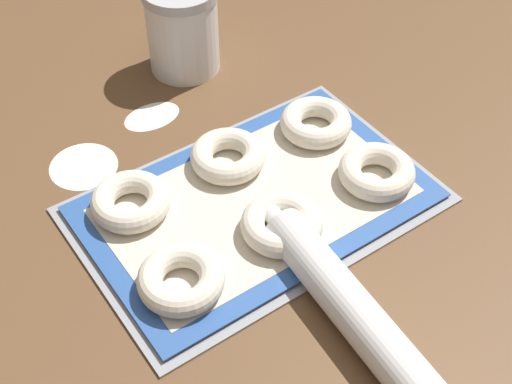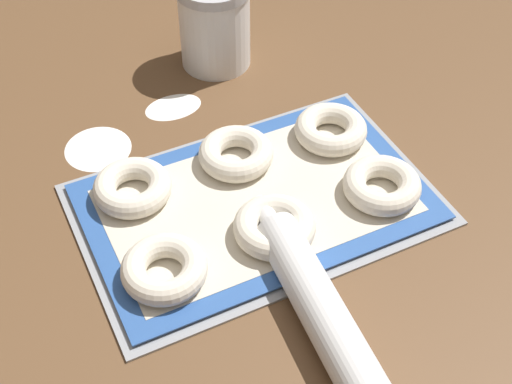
{
  "view_description": "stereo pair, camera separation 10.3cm",
  "coord_description": "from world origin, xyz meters",
  "px_view_note": "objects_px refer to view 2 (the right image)",
  "views": [
    {
      "loc": [
        -0.38,
        -0.53,
        0.71
      ],
      "look_at": [
        0.01,
        0.02,
        0.03
      ],
      "focal_mm": 50.0,
      "sensor_mm": 36.0,
      "label": 1
    },
    {
      "loc": [
        -0.29,
        -0.58,
        0.71
      ],
      "look_at": [
        0.01,
        0.02,
        0.03
      ],
      "focal_mm": 50.0,
      "sensor_mm": 36.0,
      "label": 2
    }
  ],
  "objects_px": {
    "bagel_front_right": "(382,185)",
    "rolling_pin": "(334,334)",
    "bagel_front_center": "(277,226)",
    "bagel_back_left": "(132,188)",
    "baking_tray": "(256,204)",
    "bagel_back_center": "(236,154)",
    "flour_canister": "(215,24)",
    "bagel_back_right": "(331,129)",
    "bagel_front_left": "(164,269)"
  },
  "relations": [
    {
      "from": "bagel_front_left",
      "to": "baking_tray",
      "type": "bearing_deg",
      "value": 23.45
    },
    {
      "from": "bagel_front_left",
      "to": "bagel_back_center",
      "type": "distance_m",
      "value": 0.22
    },
    {
      "from": "bagel_front_left",
      "to": "bagel_back_left",
      "type": "xyz_separation_m",
      "value": [
        0.01,
        0.15,
        0.0
      ]
    },
    {
      "from": "bagel_front_left",
      "to": "bagel_front_right",
      "type": "height_order",
      "value": "same"
    },
    {
      "from": "bagel_back_right",
      "to": "rolling_pin",
      "type": "relative_size",
      "value": 0.24
    },
    {
      "from": "bagel_front_right",
      "to": "bagel_back_right",
      "type": "xyz_separation_m",
      "value": [
        -0.0,
        0.13,
        0.0
      ]
    },
    {
      "from": "bagel_back_left",
      "to": "rolling_pin",
      "type": "bearing_deg",
      "value": -68.26
    },
    {
      "from": "bagel_front_right",
      "to": "bagel_back_center",
      "type": "relative_size",
      "value": 1.0
    },
    {
      "from": "bagel_back_center",
      "to": "bagel_front_center",
      "type": "bearing_deg",
      "value": -94.18
    },
    {
      "from": "bagel_front_right",
      "to": "flour_canister",
      "type": "relative_size",
      "value": 0.72
    },
    {
      "from": "bagel_front_center",
      "to": "bagel_back_left",
      "type": "height_order",
      "value": "same"
    },
    {
      "from": "bagel_back_left",
      "to": "bagel_front_right",
      "type": "bearing_deg",
      "value": -25.27
    },
    {
      "from": "bagel_front_center",
      "to": "bagel_back_center",
      "type": "relative_size",
      "value": 1.0
    },
    {
      "from": "bagel_front_center",
      "to": "bagel_back_right",
      "type": "bearing_deg",
      "value": 40.21
    },
    {
      "from": "bagel_back_center",
      "to": "bagel_back_right",
      "type": "bearing_deg",
      "value": -5.3
    },
    {
      "from": "baking_tray",
      "to": "rolling_pin",
      "type": "distance_m",
      "value": 0.24
    },
    {
      "from": "rolling_pin",
      "to": "bagel_front_right",
      "type": "bearing_deg",
      "value": 44.69
    },
    {
      "from": "bagel_front_center",
      "to": "flour_canister",
      "type": "xyz_separation_m",
      "value": [
        0.09,
        0.4,
        0.05
      ]
    },
    {
      "from": "baking_tray",
      "to": "bagel_back_left",
      "type": "bearing_deg",
      "value": 151.07
    },
    {
      "from": "bagel_front_left",
      "to": "bagel_back_right",
      "type": "xyz_separation_m",
      "value": [
        0.31,
        0.14,
        0.0
      ]
    },
    {
      "from": "bagel_front_center",
      "to": "rolling_pin",
      "type": "xyz_separation_m",
      "value": [
        -0.02,
        -0.17,
        0.0
      ]
    },
    {
      "from": "bagel_front_right",
      "to": "bagel_back_left",
      "type": "distance_m",
      "value": 0.34
    },
    {
      "from": "bagel_back_left",
      "to": "rolling_pin",
      "type": "height_order",
      "value": "rolling_pin"
    },
    {
      "from": "bagel_front_center",
      "to": "rolling_pin",
      "type": "bearing_deg",
      "value": -95.24
    },
    {
      "from": "bagel_back_left",
      "to": "bagel_back_right",
      "type": "bearing_deg",
      "value": -2.6
    },
    {
      "from": "bagel_front_center",
      "to": "bagel_front_right",
      "type": "xyz_separation_m",
      "value": [
        0.16,
        0.0,
        0.0
      ]
    },
    {
      "from": "bagel_back_center",
      "to": "flour_canister",
      "type": "distance_m",
      "value": 0.27
    },
    {
      "from": "bagel_front_left",
      "to": "bagel_back_right",
      "type": "relative_size",
      "value": 1.0
    },
    {
      "from": "flour_canister",
      "to": "bagel_front_right",
      "type": "bearing_deg",
      "value": -79.67
    },
    {
      "from": "baking_tray",
      "to": "bagel_front_left",
      "type": "bearing_deg",
      "value": -156.55
    },
    {
      "from": "bagel_back_center",
      "to": "bagel_back_right",
      "type": "relative_size",
      "value": 1.0
    },
    {
      "from": "bagel_front_right",
      "to": "rolling_pin",
      "type": "xyz_separation_m",
      "value": [
        -0.18,
        -0.18,
        0.0
      ]
    },
    {
      "from": "bagel_front_center",
      "to": "bagel_back_center",
      "type": "bearing_deg",
      "value": 85.82
    },
    {
      "from": "bagel_back_right",
      "to": "flour_canister",
      "type": "relative_size",
      "value": 0.72
    },
    {
      "from": "baking_tray",
      "to": "bagel_front_right",
      "type": "xyz_separation_m",
      "value": [
        0.16,
        -0.06,
        0.02
      ]
    },
    {
      "from": "flour_canister",
      "to": "rolling_pin",
      "type": "relative_size",
      "value": 0.33
    },
    {
      "from": "baking_tray",
      "to": "bagel_front_right",
      "type": "height_order",
      "value": "bagel_front_right"
    },
    {
      "from": "bagel_front_center",
      "to": "rolling_pin",
      "type": "height_order",
      "value": "rolling_pin"
    },
    {
      "from": "baking_tray",
      "to": "bagel_back_left",
      "type": "distance_m",
      "value": 0.17
    },
    {
      "from": "bagel_front_center",
      "to": "baking_tray",
      "type": "bearing_deg",
      "value": 87.56
    },
    {
      "from": "rolling_pin",
      "to": "bagel_front_left",
      "type": "bearing_deg",
      "value": 129.07
    },
    {
      "from": "bagel_back_right",
      "to": "flour_canister",
      "type": "distance_m",
      "value": 0.28
    },
    {
      "from": "bagel_front_center",
      "to": "bagel_back_left",
      "type": "xyz_separation_m",
      "value": [
        -0.14,
        0.15,
        0.0
      ]
    },
    {
      "from": "baking_tray",
      "to": "bagel_back_center",
      "type": "height_order",
      "value": "bagel_back_center"
    },
    {
      "from": "bagel_back_left",
      "to": "bagel_front_center",
      "type": "bearing_deg",
      "value": -45.74
    },
    {
      "from": "bagel_back_right",
      "to": "rolling_pin",
      "type": "bearing_deg",
      "value": -119.57
    },
    {
      "from": "bagel_back_left",
      "to": "rolling_pin",
      "type": "relative_size",
      "value": 0.24
    },
    {
      "from": "baking_tray",
      "to": "rolling_pin",
      "type": "relative_size",
      "value": 1.07
    },
    {
      "from": "bagel_back_center",
      "to": "rolling_pin",
      "type": "height_order",
      "value": "rolling_pin"
    },
    {
      "from": "baking_tray",
      "to": "bagel_front_left",
      "type": "height_order",
      "value": "bagel_front_left"
    }
  ]
}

